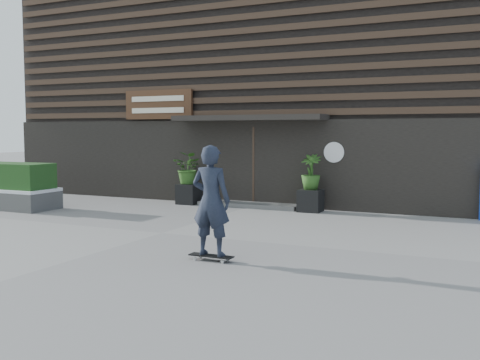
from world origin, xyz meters
The scene contains 11 objects.
ground centered at (0.00, 0.00, 0.00)m, with size 80.00×80.00×0.00m, color gray.
entrance_step centered at (0.00, 4.60, 0.06)m, with size 3.00×0.80×0.12m, color #4C4C4A.
planter_pot_left centered at (-1.90, 4.40, 0.30)m, with size 0.60×0.60×0.60m, color black.
bamboo_left centered at (-1.90, 4.40, 1.08)m, with size 0.86×0.75×0.96m, color #2D591E.
planter_pot_right centered at (1.90, 4.40, 0.30)m, with size 0.60×0.60×0.60m, color black.
bamboo_right centered at (1.90, 4.40, 1.08)m, with size 0.54×0.54×0.96m, color #2D591E.
raised_bed centered at (-6.40, 1.48, 0.25)m, with size 3.50×1.20×0.50m, color #454543.
snow_layer centered at (-6.40, 1.48, 0.54)m, with size 3.50×1.20×0.08m, color white.
hedge centered at (-6.40, 1.48, 0.93)m, with size 3.30×1.00×0.70m, color #193D16.
building centered at (0.00, 9.96, 3.99)m, with size 18.00×11.00×8.00m.
skateboarder centered at (2.16, -1.81, 1.01)m, with size 0.78×0.47×1.94m.
Camera 1 is at (6.46, -9.89, 2.16)m, focal length 41.49 mm.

